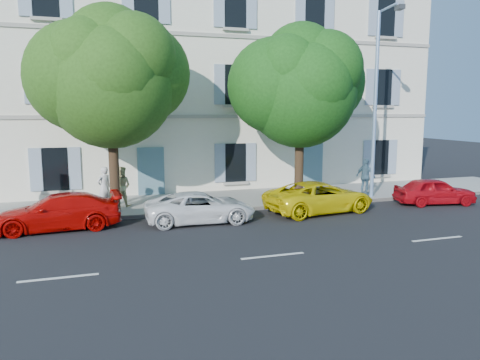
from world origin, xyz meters
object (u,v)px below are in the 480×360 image
object	(u,v)px
tree_left	(111,84)
pedestrian_c	(366,177)
car_red_hatchback	(435,191)
pedestrian_a	(104,187)
tree_right	(300,92)
street_lamp	(378,93)
car_yellow_supercar	(319,197)
car_red_coupe	(57,212)
car_white_coupe	(201,207)
pedestrian_b	(121,186)

from	to	relation	value
tree_left	pedestrian_c	world-z (taller)	tree_left
car_red_hatchback	pedestrian_a	world-z (taller)	pedestrian_a
tree_right	street_lamp	distance (m)	3.84
car_yellow_supercar	pedestrian_c	distance (m)	4.40
car_red_coupe	pedestrian_a	world-z (taller)	pedestrian_a
car_white_coupe	pedestrian_b	distance (m)	4.35
car_red_hatchback	tree_right	distance (m)	7.72
tree_right	pedestrian_c	xyz separation A→B (m)	(3.82, 0.38, -4.05)
car_white_coupe	tree_right	size ratio (longest dim) A/B	0.55
tree_right	street_lamp	xyz separation A→B (m)	(3.83, -0.32, -0.00)
street_lamp	pedestrian_c	bearing A→B (deg)	90.84
car_red_coupe	pedestrian_c	distance (m)	14.32
car_yellow_supercar	tree_left	xyz separation A→B (m)	(-8.29, 2.30, 4.69)
car_white_coupe	car_yellow_supercar	xyz separation A→B (m)	(5.24, 0.19, 0.07)
tree_left	tree_right	size ratio (longest dim) A/B	1.05
car_yellow_supercar	tree_left	size ratio (longest dim) A/B	0.59
car_white_coupe	pedestrian_c	world-z (taller)	pedestrian_c
street_lamp	pedestrian_c	distance (m)	4.11
car_red_hatchback	pedestrian_c	size ratio (longest dim) A/B	2.01
pedestrian_c	tree_left	bearing A→B (deg)	67.32
car_red_hatchback	tree_left	xyz separation A→B (m)	(-14.15, 2.42, 4.74)
street_lamp	pedestrian_a	bearing A→B (deg)	173.19
car_red_hatchback	tree_left	size ratio (longest dim) A/B	0.45
car_red_coupe	car_white_coupe	distance (m)	5.24
car_white_coupe	pedestrian_b	size ratio (longest dim) A/B	2.44
car_white_coupe	tree_left	bearing A→B (deg)	53.63
tree_left	car_red_hatchback	bearing A→B (deg)	-9.72
car_yellow_supercar	pedestrian_b	xyz separation A→B (m)	(-7.97, 3.16, 0.36)
pedestrian_c	car_red_hatchback	bearing A→B (deg)	-161.25
car_red_hatchback	tree_right	xyz separation A→B (m)	(-5.94, 2.03, 4.49)
car_white_coupe	tree_right	world-z (taller)	tree_right
tree_right	pedestrian_b	size ratio (longest dim) A/B	4.42
car_white_coupe	car_red_hatchback	bearing A→B (deg)	-86.94
car_white_coupe	car_yellow_supercar	size ratio (longest dim) A/B	0.90
car_red_hatchback	pedestrian_b	distance (m)	14.22
tree_left	pedestrian_a	world-z (taller)	tree_left
tree_left	pedestrian_a	size ratio (longest dim) A/B	4.55
tree_left	pedestrian_c	distance (m)	12.78
car_yellow_supercar	pedestrian_a	bearing A→B (deg)	62.53
street_lamp	pedestrian_b	bearing A→B (deg)	172.34
car_red_coupe	car_yellow_supercar	size ratio (longest dim) A/B	0.94
car_red_coupe	pedestrian_b	size ratio (longest dim) A/B	2.57
car_red_coupe	pedestrian_b	bearing A→B (deg)	136.61
street_lamp	pedestrian_c	xyz separation A→B (m)	(-0.01, 0.70, -4.05)
pedestrian_c	pedestrian_b	bearing A→B (deg)	63.10
tree_left	tree_right	bearing A→B (deg)	-2.72
car_yellow_supercar	tree_left	distance (m)	9.80
car_red_coupe	tree_left	distance (m)	5.53
tree_right	pedestrian_a	bearing A→B (deg)	172.28
car_red_hatchback	tree_left	distance (m)	15.12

